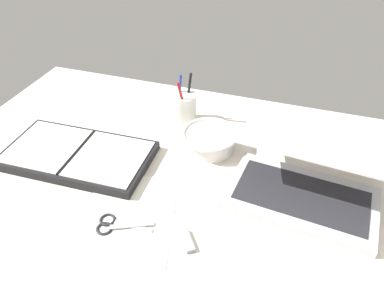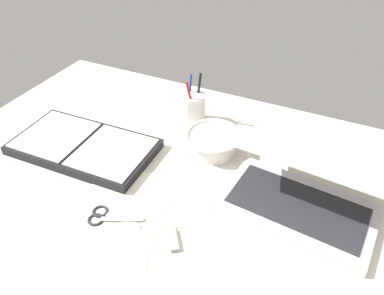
{
  "view_description": "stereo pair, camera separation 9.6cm",
  "coord_description": "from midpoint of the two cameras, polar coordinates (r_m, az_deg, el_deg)",
  "views": [
    {
      "loc": [
        25.87,
        -65.05,
        69.51
      ],
      "look_at": [
        1.72,
        8.3,
        9.0
      ],
      "focal_mm": 35.0,
      "sensor_mm": 36.0,
      "label": 1
    },
    {
      "loc": [
        34.82,
        -61.47,
        69.51
      ],
      "look_at": [
        1.72,
        8.3,
        9.0
      ],
      "focal_mm": 35.0,
      "sensor_mm": 36.0,
      "label": 2
    }
  ],
  "objects": [
    {
      "name": "desk_top",
      "position": [
        0.98,
        -0.18,
        -6.24
      ],
      "size": [
        140.0,
        100.0,
        2.0
      ],
      "primitive_type": "cube",
      "color": "beige",
      "rests_on": "ground"
    },
    {
      "name": "laptop",
      "position": [
        0.94,
        19.45,
        -6.2
      ],
      "size": [
        38.36,
        31.85,
        15.47
      ],
      "rotation": [
        0.0,
        0.0,
        -0.1
      ],
      "color": "#B7B7BC",
      "rests_on": "desk_top"
    },
    {
      "name": "bowl",
      "position": [
        1.07,
        5.84,
        0.94
      ],
      "size": [
        16.6,
        16.6,
        5.62
      ],
      "color": "silver",
      "rests_on": "desk_top"
    },
    {
      "name": "pen_cup",
      "position": [
        1.18,
        2.33,
        6.01
      ],
      "size": [
        8.54,
        8.54,
        16.71
      ],
      "color": "white",
      "rests_on": "desk_top"
    },
    {
      "name": "planner",
      "position": [
        1.11,
        -13.81,
        0.06
      ],
      "size": [
        41.18,
        23.27,
        2.96
      ],
      "rotation": [
        0.0,
        0.0,
        0.03
      ],
      "color": "black",
      "rests_on": "desk_top"
    },
    {
      "name": "scissors",
      "position": [
        0.91,
        -10.27,
        -10.45
      ],
      "size": [
        13.24,
        7.24,
        0.8
      ],
      "rotation": [
        0.0,
        0.0,
        0.22
      ],
      "color": "#B7B7BC",
      "rests_on": "desk_top"
    },
    {
      "name": "paper_sheet_front",
      "position": [
        0.92,
        -7.85,
        -9.73
      ],
      "size": [
        27.73,
        33.52,
        0.16
      ],
      "primitive_type": "cube",
      "rotation": [
        0.0,
        0.0,
        0.25
      ],
      "color": "silver",
      "rests_on": "desk_top"
    },
    {
      "name": "usb_drive",
      "position": [
        0.85,
        0.41,
        -13.91
      ],
      "size": [
        5.52,
        6.77,
        1.0
      ],
      "rotation": [
        0.0,
        0.0,
        0.63
      ],
      "color": "#99999E",
      "rests_on": "desk_top"
    }
  ]
}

